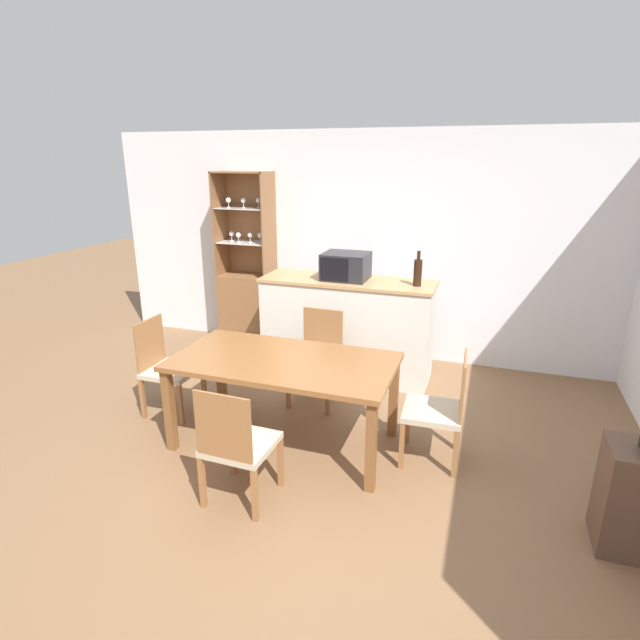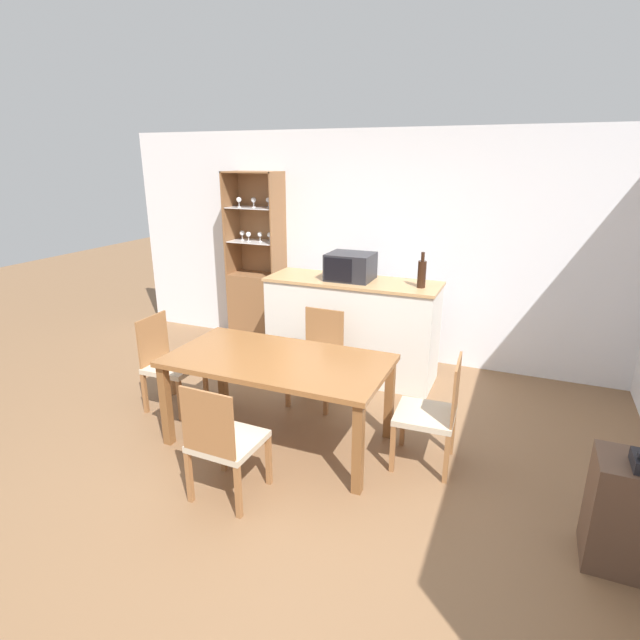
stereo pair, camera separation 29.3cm
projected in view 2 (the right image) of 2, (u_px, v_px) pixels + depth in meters
name	position (u px, v px, depth m)	size (l,w,h in m)	color
ground_plane	(290.00, 475.00, 3.70)	(18.00, 18.00, 0.00)	brown
wall_back	(391.00, 248.00, 5.61)	(6.80, 0.06, 2.55)	silver
kitchen_counter	(351.00, 328.00, 5.29)	(1.80, 0.61, 1.05)	silver
display_cabinet	(258.00, 295.00, 6.23)	(0.65, 0.39, 2.10)	brown
dining_table	(278.00, 368.00, 3.97)	(1.75, 0.92, 0.73)	brown
dining_chair_side_left_far	(169.00, 363.00, 4.61)	(0.44, 0.44, 0.88)	#C1B299
dining_chair_head_near	(224.00, 441.00, 3.34)	(0.44, 0.44, 0.88)	#C1B299
dining_chair_head_far	(318.00, 358.00, 4.74)	(0.44, 0.44, 0.88)	#C1B299
dining_chair_side_right_far	(432.00, 413.00, 3.72)	(0.45, 0.45, 0.88)	#C1B299
microwave	(350.00, 266.00, 5.10)	(0.46, 0.40, 0.27)	#232328
wine_bottle	(422.00, 273.00, 4.79)	(0.08, 0.08, 0.35)	black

